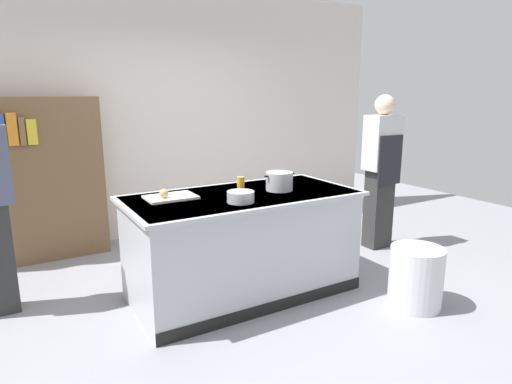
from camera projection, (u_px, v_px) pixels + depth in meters
ground_plane at (243, 292)px, 3.92m from camera, size 10.00×10.00×0.00m
back_wall at (159, 113)px, 5.35m from camera, size 6.40×0.12×3.00m
counter_island at (243, 243)px, 3.82m from camera, size 1.98×0.98×0.90m
cutting_board at (171, 197)px, 3.57m from camera, size 0.40×0.28×0.02m
onion at (164, 193)px, 3.50m from camera, size 0.07×0.07×0.07m
stock_pot at (279, 181)px, 3.85m from camera, size 0.30×0.24×0.16m
mixing_bowl at (241, 197)px, 3.44m from camera, size 0.22×0.22×0.09m
juice_cup at (241, 182)px, 3.97m from camera, size 0.07×0.07×0.10m
trash_bin at (416, 277)px, 3.62m from camera, size 0.43×0.43×0.51m
person_chef at (381, 168)px, 4.89m from camera, size 0.38×0.25×1.72m
bookshelf at (48, 180)px, 4.58m from camera, size 1.10×0.31×1.70m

